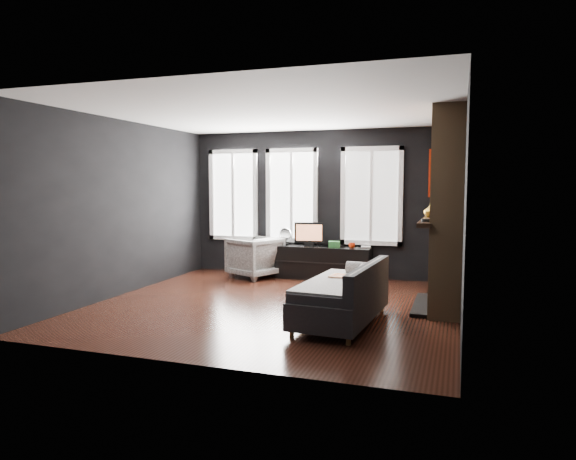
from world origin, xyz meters
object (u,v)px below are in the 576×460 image
(media_console, at_px, (324,262))
(book, at_px, (361,241))
(monitor, at_px, (309,232))
(mug, at_px, (352,245))
(mantel_vase, at_px, (431,211))
(sofa, at_px, (341,293))
(armchair, at_px, (255,255))

(media_console, distance_m, book, 0.78)
(monitor, xyz_separation_m, book, (0.94, 0.10, -0.13))
(mug, height_order, mantel_vase, mantel_vase)
(media_console, xyz_separation_m, book, (0.66, 0.09, 0.41))
(sofa, relative_size, armchair, 2.16)
(mug, relative_size, book, 0.50)
(mantel_vase, bearing_deg, mug, 141.24)
(mug, distance_m, mantel_vase, 1.90)
(media_console, xyz_separation_m, mantel_vase, (1.91, -1.19, 1.03))
(monitor, distance_m, mug, 0.83)
(monitor, relative_size, book, 2.40)
(book, height_order, mantel_vase, mantel_vase)
(book, bearing_deg, sofa, -84.17)
(sofa, xyz_separation_m, media_console, (-0.96, 2.86, -0.09))
(sofa, bearing_deg, book, 100.30)
(armchair, height_order, mantel_vase, mantel_vase)
(mug, distance_m, book, 0.22)
(mug, height_order, book, book)
(mug, bearing_deg, armchair, -173.24)
(sofa, distance_m, media_console, 3.02)
(media_console, distance_m, monitor, 0.61)
(book, xyz_separation_m, mantel_vase, (1.25, -1.28, 0.62))
(media_console, bearing_deg, book, 7.70)
(mantel_vase, bearing_deg, sofa, -119.61)
(media_console, height_order, mug, mug)
(sofa, distance_m, monitor, 3.15)
(sofa, relative_size, mug, 15.56)
(monitor, distance_m, mantel_vase, 2.54)
(book, distance_m, mantel_vase, 1.90)
(book, bearing_deg, monitor, -173.99)
(armchair, height_order, media_console, armchair)
(sofa, distance_m, book, 2.99)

